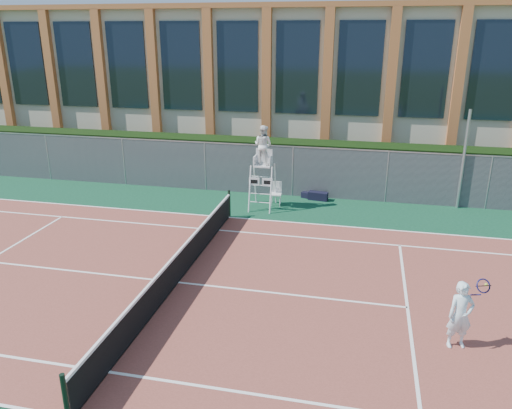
% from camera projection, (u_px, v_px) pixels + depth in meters
% --- Properties ---
extents(ground, '(120.00, 120.00, 0.00)m').
position_uv_depth(ground, '(178.00, 283.00, 14.43)').
color(ground, '#233814').
extents(apron, '(36.00, 20.00, 0.01)m').
position_uv_depth(apron, '(190.00, 268.00, 15.35)').
color(apron, '#0C3622').
rests_on(apron, ground).
extents(tennis_court, '(23.77, 10.97, 0.02)m').
position_uv_depth(tennis_court, '(178.00, 283.00, 14.42)').
color(tennis_court, brown).
rests_on(tennis_court, apron).
extents(tennis_net, '(0.10, 11.30, 1.10)m').
position_uv_depth(tennis_net, '(177.00, 267.00, 14.25)').
color(tennis_net, black).
rests_on(tennis_net, ground).
extents(fence, '(40.00, 0.06, 2.20)m').
position_uv_depth(fence, '(248.00, 169.00, 22.18)').
color(fence, '#595E60').
rests_on(fence, ground).
extents(hedge, '(40.00, 1.40, 2.20)m').
position_uv_depth(hedge, '(254.00, 163.00, 23.29)').
color(hedge, black).
rests_on(hedge, ground).
extents(building, '(45.00, 10.60, 8.22)m').
position_uv_depth(building, '(283.00, 80.00, 29.62)').
color(building, '#BFB79F').
rests_on(building, ground).
extents(steel_pole, '(0.12, 0.12, 4.05)m').
position_uv_depth(steel_pole, '(463.00, 160.00, 19.96)').
color(steel_pole, '#9EA0A5').
rests_on(steel_pole, ground).
extents(umpire_chair, '(0.96, 1.48, 3.45)m').
position_uv_depth(umpire_chair, '(263.00, 148.00, 19.89)').
color(umpire_chair, white).
rests_on(umpire_chair, ground).
extents(plastic_chair, '(0.49, 0.49, 0.97)m').
position_uv_depth(plastic_chair, '(276.00, 191.00, 20.85)').
color(plastic_chair, silver).
rests_on(plastic_chair, apron).
extents(sports_bag_near, '(0.86, 0.43, 0.35)m').
position_uv_depth(sports_bag_near, '(318.00, 196.00, 21.50)').
color(sports_bag_near, black).
rests_on(sports_bag_near, apron).
extents(sports_bag_far, '(0.67, 0.45, 0.25)m').
position_uv_depth(sports_bag_far, '(308.00, 195.00, 21.75)').
color(sports_bag_far, black).
rests_on(sports_bag_far, apron).
extents(tennis_player, '(0.96, 0.70, 1.64)m').
position_uv_depth(tennis_player, '(461.00, 315.00, 11.24)').
color(tennis_player, white).
rests_on(tennis_player, tennis_court).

